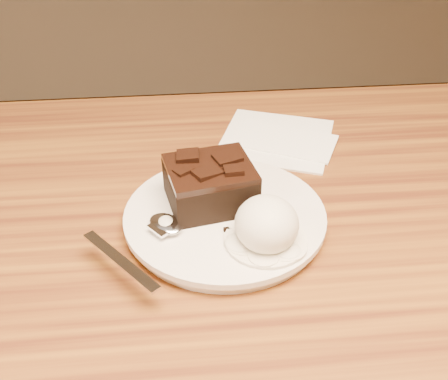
{
  "coord_description": "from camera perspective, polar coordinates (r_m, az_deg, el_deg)",
  "views": [
    {
      "loc": [
        -0.01,
        -0.38,
        1.12
      ],
      "look_at": [
        0.04,
        0.08,
        0.79
      ],
      "focal_mm": 43.1,
      "sensor_mm": 36.0,
      "label": 1
    }
  ],
  "objects": [
    {
      "name": "ice_cream_scoop",
      "position": [
        0.53,
        4.55,
        -3.61
      ],
      "size": [
        0.06,
        0.07,
        0.05
      ],
      "primitive_type": "ellipsoid",
      "color": "white",
      "rests_on": "plate"
    },
    {
      "name": "napkin",
      "position": [
        0.74,
        5.54,
        5.47
      ],
      "size": [
        0.18,
        0.18,
        0.01
      ],
      "primitive_type": "cube",
      "rotation": [
        0.0,
        0.0,
        -0.35
      ],
      "color": "white",
      "rests_on": "dining_table"
    },
    {
      "name": "spoon",
      "position": [
        0.55,
        -6.17,
        -3.72
      ],
      "size": [
        0.13,
        0.15,
        0.01
      ],
      "primitive_type": null,
      "rotation": [
        0.0,
        0.0,
        0.68
      ],
      "color": "silver",
      "rests_on": "plate"
    },
    {
      "name": "crumb_a",
      "position": [
        0.56,
        -1.15,
        -3.28
      ],
      "size": [
        0.01,
        0.01,
        0.0
      ],
      "primitive_type": "cube",
      "rotation": [
        0.0,
        0.0,
        1.34
      ],
      "color": "black",
      "rests_on": "plate"
    },
    {
      "name": "brownie",
      "position": [
        0.58,
        -1.48,
        0.34
      ],
      "size": [
        0.1,
        0.09,
        0.04
      ],
      "primitive_type": "cube",
      "rotation": [
        0.0,
        0.0,
        0.19
      ],
      "color": "black",
      "rests_on": "plate"
    },
    {
      "name": "melt_puddle",
      "position": [
        0.54,
        4.44,
        -5.34
      ],
      "size": [
        0.08,
        0.08,
        0.0
      ],
      "primitive_type": "cylinder",
      "color": "white",
      "rests_on": "plate"
    },
    {
      "name": "crumb_c",
      "position": [
        0.55,
        0.26,
        -4.21
      ],
      "size": [
        0.01,
        0.0,
        0.0
      ],
      "primitive_type": "cube",
      "rotation": [
        0.0,
        0.0,
        0.12
      ],
      "color": "black",
      "rests_on": "plate"
    },
    {
      "name": "plate",
      "position": [
        0.58,
        0.09,
        -3.07
      ],
      "size": [
        0.22,
        0.22,
        0.02
      ],
      "primitive_type": "cylinder",
      "color": "silver",
      "rests_on": "dining_table"
    },
    {
      "name": "crumb_b",
      "position": [
        0.56,
        -4.46,
        -3.49
      ],
      "size": [
        0.01,
        0.01,
        0.0
      ],
      "primitive_type": "cube",
      "rotation": [
        0.0,
        0.0,
        0.93
      ],
      "color": "black",
      "rests_on": "plate"
    }
  ]
}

